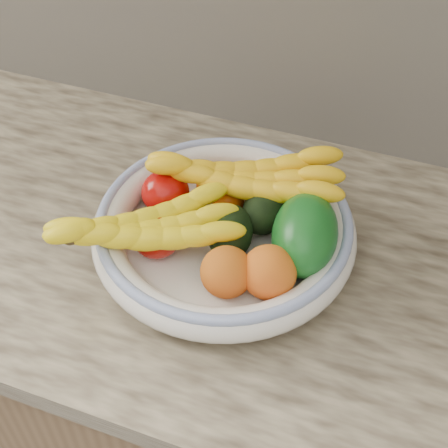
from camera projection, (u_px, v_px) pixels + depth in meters
kitchen_counter at (228, 383)px, 1.28m from camera, size 2.44×0.66×1.40m
fruit_bowl at (224, 229)px, 0.92m from camera, size 0.39×0.39×0.08m
clementine_back_left at (214, 186)px, 0.98m from camera, size 0.07×0.07×0.05m
clementine_back_right at (263, 183)px, 0.98m from camera, size 0.07×0.07×0.05m
clementine_back_mid at (228, 200)px, 0.96m from camera, size 0.06×0.06×0.05m
tomato_left at (165, 192)px, 0.96m from camera, size 0.09×0.09×0.07m
tomato_near_left at (157, 235)px, 0.89m from camera, size 0.08×0.08×0.07m
avocado_center at (230, 232)px, 0.90m from camera, size 0.09×0.11×0.07m
avocado_right at (266, 208)px, 0.93m from camera, size 0.08×0.10×0.07m
green_mango at (305, 234)px, 0.88m from camera, size 0.14×0.16×0.12m
peach_front at (227, 272)px, 0.84m from camera, size 0.09×0.09×0.07m
peach_right at (269, 272)px, 0.84m from camera, size 0.08×0.08×0.08m
banana_bunch_back at (244, 182)px, 0.94m from camera, size 0.33×0.19×0.09m
banana_bunch_front at (145, 232)px, 0.87m from camera, size 0.30×0.26×0.08m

